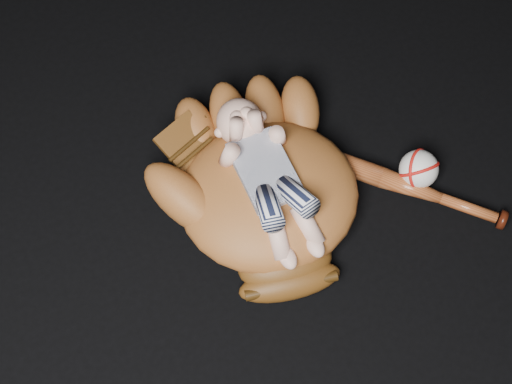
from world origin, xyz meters
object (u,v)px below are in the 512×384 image
Objects in this scene: newborn_baby at (271,182)px; baseball_bat at (394,182)px; baseball_glove at (269,191)px; baseball at (419,169)px.

newborn_baby is 0.74× the size of baseball_bat.
baseball_glove is 1.07× the size of baseball_bat.
baseball is at bearing -10.90° from newborn_baby.
baseball_glove is 1.44× the size of newborn_baby.
baseball_glove reaches higher than baseball.
baseball is (0.05, -0.00, 0.02)m from baseball_bat.
baseball_glove is at bearing 166.54° from baseball.
baseball is (0.31, -0.07, -0.09)m from newborn_baby.
baseball is at bearing -3.57° from baseball_bat.
newborn_baby reaches higher than baseball.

